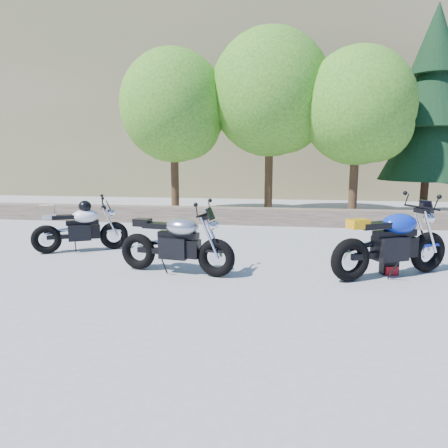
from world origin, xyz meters
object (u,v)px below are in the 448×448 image
Objects in this scene: white_bike at (80,227)px; blue_bike at (392,243)px; silver_bike at (177,244)px; backpack at (389,264)px.

blue_bike reaches higher than white_bike.
white_bike is at bearing 143.23° from blue_bike.
blue_bike is (3.71, 0.35, 0.05)m from silver_bike.
white_bike is 6.31m from blue_bike.
silver_bike is 5.85× the size of backpack.
blue_bike reaches higher than silver_bike.
blue_bike is at bearing 15.03° from silver_bike.
blue_bike is at bearing -107.86° from backpack.
white_bike is 5.00× the size of backpack.
blue_bike is at bearing -35.57° from white_bike.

